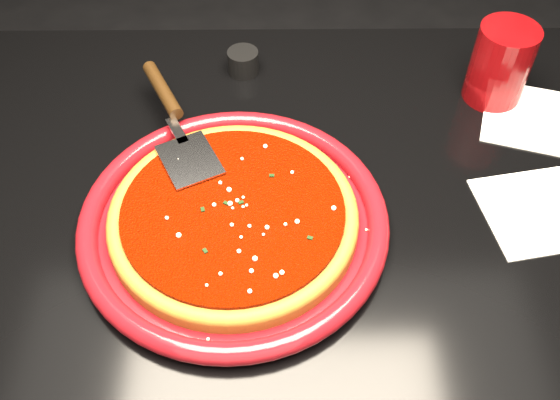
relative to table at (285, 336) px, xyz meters
The scene contains 12 objects.
table is the anchor object (origin of this frame).
plate 0.40m from the table, 150.45° to the right, with size 0.40×0.40×0.03m, color maroon.
pizza_crust 0.40m from the table, 150.45° to the right, with size 0.32×0.32×0.02m, color brown.
pizza_crust_rim 0.41m from the table, 150.45° to the right, with size 0.32×0.32×0.02m, color brown.
pizza_sauce 0.42m from the table, 150.45° to the right, with size 0.28×0.28×0.01m, color #740F00.
parmesan_dusting 0.42m from the table, 150.45° to the right, with size 0.28×0.28×0.01m, color beige, non-canonical shape.
basil_flecks 0.42m from the table, 150.45° to the right, with size 0.25×0.25×0.00m, color black, non-canonical shape.
pizza_server 0.47m from the table, 143.13° to the left, with size 0.08×0.30×0.02m, color silver, non-canonical shape.
cup 0.59m from the table, 34.03° to the left, with size 0.09×0.09×0.12m, color maroon.
napkin_a 0.50m from the table, ahead, with size 0.14×0.14×0.00m, color white.
napkin_b 0.56m from the table, 24.18° to the left, with size 0.14×0.15×0.00m, color white.
ramekin 0.49m from the table, 103.00° to the left, with size 0.05×0.05×0.04m, color black.
Camera 1 is at (-0.01, -0.53, 1.40)m, focal length 40.00 mm.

